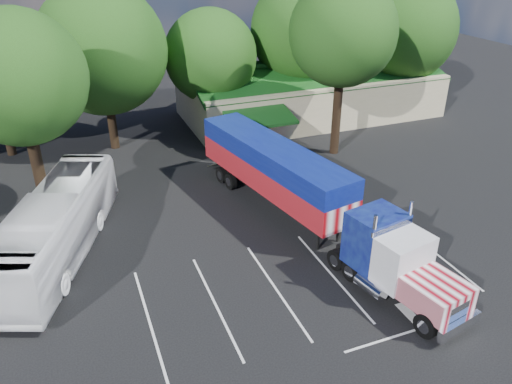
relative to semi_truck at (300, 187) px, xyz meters
name	(u,v)px	position (x,y,z in m)	size (l,w,h in m)	color
ground	(236,231)	(-3.82, 0.65, -2.54)	(120.00, 120.00, 0.00)	black
event_hall	(308,93)	(9.92, 18.46, -0.33)	(24.20, 14.12, 5.55)	beige
tree_row_c	(102,50)	(-8.82, 16.85, 5.50)	(10.00, 10.00, 13.05)	black
tree_row_d	(211,56)	(0.18, 18.15, 4.04)	(8.00, 8.00, 10.60)	black
tree_row_e	(303,30)	(9.18, 18.65, 5.54)	(9.60, 9.60, 12.90)	black
tree_row_f	(402,29)	(19.18, 17.45, 5.25)	(10.40, 10.40, 13.00)	black
tree_near_left	(18,79)	(-14.32, 6.65, 6.27)	(7.60, 7.60, 12.65)	black
tree_near_right	(343,33)	(7.68, 9.15, 6.92)	(8.00, 8.00, 13.50)	black
semi_truck	(300,187)	(0.00, 0.00, 0.00)	(6.73, 21.55, 4.49)	black
woman	(355,256)	(0.68, -5.35, -1.66)	(0.64, 0.42, 1.77)	black
bicycle	(310,200)	(1.68, 1.65, -2.07)	(0.63, 1.80, 0.95)	black
tour_bus	(56,226)	(-13.71, 1.92, -0.70)	(3.10, 13.23, 3.69)	white
silver_sedan	(236,132)	(1.18, 14.65, -1.80)	(1.58, 4.52, 1.49)	#ABAEB3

